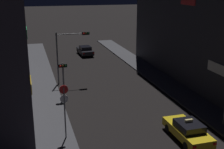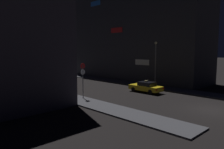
{
  "view_description": "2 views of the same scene",
  "coord_description": "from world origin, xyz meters",
  "px_view_note": "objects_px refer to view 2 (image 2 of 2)",
  "views": [
    {
      "loc": [
        -8.05,
        -7.87,
        10.73
      ],
      "look_at": [
        -0.15,
        19.73,
        2.11
      ],
      "focal_mm": 48.55,
      "sensor_mm": 36.0,
      "label": 1
    },
    {
      "loc": [
        -20.39,
        -7.83,
        5.54
      ],
      "look_at": [
        2.12,
        15.36,
        1.92
      ],
      "focal_mm": 35.0,
      "sensor_mm": 36.0,
      "label": 2
    }
  ],
  "objects_px": {
    "traffic_light_overhead": "(46,59)",
    "traffic_light_left_kerb": "(54,71)",
    "taxi": "(146,87)",
    "far_car": "(36,72)",
    "sign_pole_left": "(83,77)",
    "street_lamp_near_block": "(155,59)"
  },
  "relations": [
    {
      "from": "taxi",
      "to": "far_car",
      "type": "distance_m",
      "value": 28.63
    },
    {
      "from": "traffic_light_overhead",
      "to": "sign_pole_left",
      "type": "xyz_separation_m",
      "value": [
        -2.19,
        -12.71,
        -1.57
      ]
    },
    {
      "from": "far_car",
      "to": "sign_pole_left",
      "type": "xyz_separation_m",
      "value": [
        -6.53,
        -26.08,
        1.82
      ]
    },
    {
      "from": "far_car",
      "to": "sign_pole_left",
      "type": "bearing_deg",
      "value": -104.05
    },
    {
      "from": "far_car",
      "to": "street_lamp_near_block",
      "type": "xyz_separation_m",
      "value": [
        5.73,
        -27.28,
        3.51
      ]
    },
    {
      "from": "far_car",
      "to": "traffic_light_overhead",
      "type": "bearing_deg",
      "value": -107.96
    },
    {
      "from": "far_car",
      "to": "street_lamp_near_block",
      "type": "height_order",
      "value": "street_lamp_near_block"
    },
    {
      "from": "traffic_light_overhead",
      "to": "traffic_light_left_kerb",
      "type": "relative_size",
      "value": 1.6
    },
    {
      "from": "far_car",
      "to": "traffic_light_left_kerb",
      "type": "relative_size",
      "value": 1.25
    },
    {
      "from": "street_lamp_near_block",
      "to": "taxi",
      "type": "bearing_deg",
      "value": -161.74
    },
    {
      "from": "sign_pole_left",
      "to": "street_lamp_near_block",
      "type": "height_order",
      "value": "street_lamp_near_block"
    },
    {
      "from": "traffic_light_overhead",
      "to": "street_lamp_near_block",
      "type": "bearing_deg",
      "value": -54.11
    },
    {
      "from": "taxi",
      "to": "traffic_light_overhead",
      "type": "height_order",
      "value": "traffic_light_overhead"
    },
    {
      "from": "taxi",
      "to": "sign_pole_left",
      "type": "xyz_separation_m",
      "value": [
        -8.33,
        2.49,
        1.82
      ]
    },
    {
      "from": "traffic_light_left_kerb",
      "to": "sign_pole_left",
      "type": "relative_size",
      "value": 0.92
    },
    {
      "from": "far_car",
      "to": "traffic_light_left_kerb",
      "type": "bearing_deg",
      "value": -107.2
    },
    {
      "from": "traffic_light_overhead",
      "to": "sign_pole_left",
      "type": "relative_size",
      "value": 1.46
    },
    {
      "from": "sign_pole_left",
      "to": "street_lamp_near_block",
      "type": "distance_m",
      "value": 12.43
    },
    {
      "from": "traffic_light_overhead",
      "to": "sign_pole_left",
      "type": "height_order",
      "value": "traffic_light_overhead"
    },
    {
      "from": "taxi",
      "to": "street_lamp_near_block",
      "type": "relative_size",
      "value": 0.67
    },
    {
      "from": "traffic_light_overhead",
      "to": "far_car",
      "type": "bearing_deg",
      "value": 72.04
    },
    {
      "from": "far_car",
      "to": "traffic_light_overhead",
      "type": "xyz_separation_m",
      "value": [
        -4.34,
        -13.37,
        3.39
      ]
    }
  ]
}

